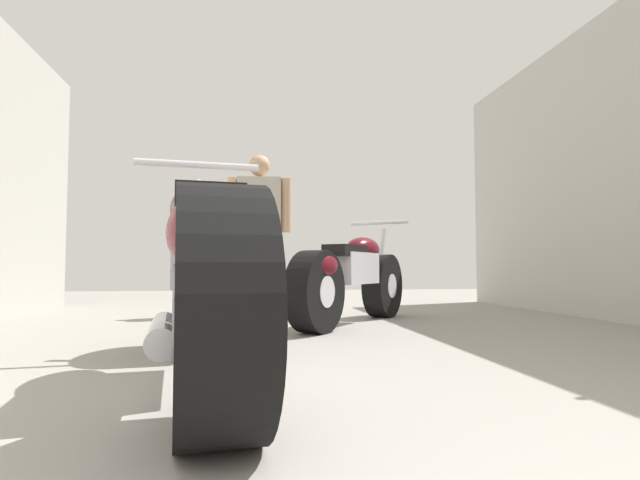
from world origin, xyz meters
name	(u,v)px	position (x,y,z in m)	size (l,w,h in m)	color
ground_plane	(317,342)	(0.00, 3.17, 0.00)	(15.23, 15.23, 0.00)	gray
motorcycle_maroon_cruiser	(203,274)	(-0.61, 2.09, 0.44)	(0.70, 2.26, 1.05)	black
motorcycle_black_naked	(352,278)	(0.41, 4.11, 0.38)	(1.28, 1.68, 0.91)	black
mechanic_in_blue	(259,224)	(-0.33, 5.09, 0.91)	(0.64, 0.24, 1.60)	#384766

